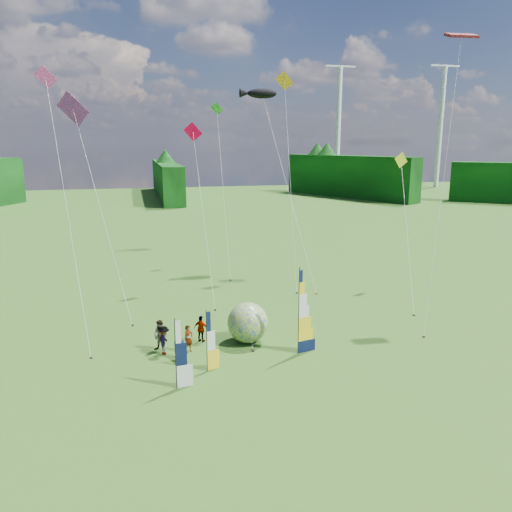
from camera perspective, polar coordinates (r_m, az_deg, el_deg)
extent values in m
plane|color=#476226|center=(25.17, 4.54, -14.20)|extent=(220.00, 220.00, 0.00)
sphere|color=#18359F|center=(29.27, -0.96, -7.63)|extent=(3.02, 3.02, 2.38)
imported|color=#66594C|center=(28.31, -7.73, -9.36)|extent=(0.68, 0.62, 1.56)
imported|color=#66594C|center=(28.70, -10.84, -8.93)|extent=(0.96, 0.83, 1.78)
imported|color=#66594C|center=(28.21, -10.44, -9.47)|extent=(0.63, 1.11, 1.63)
imported|color=#66594C|center=(29.58, -6.29, -8.29)|extent=(0.98, 0.86, 1.59)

